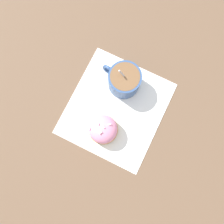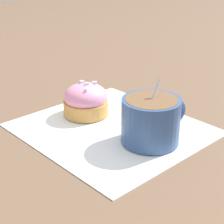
% 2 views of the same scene
% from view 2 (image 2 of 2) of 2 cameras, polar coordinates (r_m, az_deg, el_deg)
% --- Properties ---
extents(ground_plane, '(3.00, 3.00, 0.00)m').
position_cam_2_polar(ground_plane, '(0.60, 0.01, -2.63)').
color(ground_plane, brown).
extents(paper_napkin, '(0.28, 0.26, 0.00)m').
position_cam_2_polar(paper_napkin, '(0.60, 0.01, -2.50)').
color(paper_napkin, white).
rests_on(paper_napkin, ground_plane).
extents(coffee_cup, '(0.09, 0.11, 0.09)m').
position_cam_2_polar(coffee_cup, '(0.54, 6.03, -0.97)').
color(coffee_cup, '#335184').
rests_on(coffee_cup, paper_napkin).
extents(frosted_pastry, '(0.08, 0.08, 0.06)m').
position_cam_2_polar(frosted_pastry, '(0.64, -3.78, 1.83)').
color(frosted_pastry, '#D19347').
rests_on(frosted_pastry, paper_napkin).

